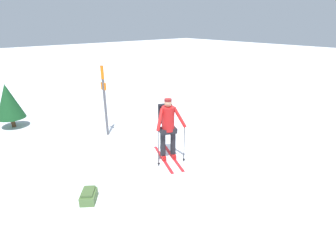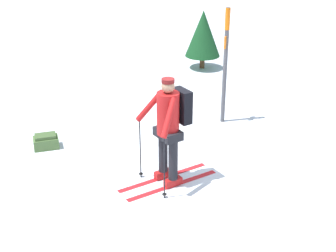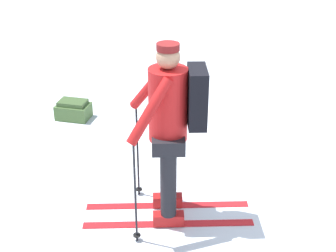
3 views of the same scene
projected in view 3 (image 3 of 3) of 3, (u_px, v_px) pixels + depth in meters
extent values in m
plane|color=white|center=(253.00, 217.00, 4.66)|extent=(80.00, 80.00, 0.00)
cube|color=red|center=(168.00, 224.00, 4.56)|extent=(1.58, 0.71, 0.01)
cube|color=red|center=(168.00, 219.00, 4.53)|extent=(0.32, 0.21, 0.12)
cylinder|color=black|center=(168.00, 181.00, 4.33)|extent=(0.15, 0.15, 0.75)
cube|color=red|center=(168.00, 205.00, 4.83)|extent=(1.58, 0.71, 0.01)
cube|color=red|center=(168.00, 200.00, 4.80)|extent=(0.32, 0.21, 0.12)
cylinder|color=black|center=(168.00, 164.00, 4.60)|extent=(0.15, 0.15, 0.75)
cube|color=black|center=(168.00, 138.00, 4.30)|extent=(0.44, 0.53, 0.14)
cylinder|color=red|center=(168.00, 105.00, 4.14)|extent=(0.35, 0.35, 0.68)
sphere|color=tan|center=(168.00, 57.00, 3.94)|extent=(0.21, 0.21, 0.21)
cylinder|color=maroon|center=(168.00, 47.00, 3.90)|extent=(0.20, 0.20, 0.06)
cube|color=black|center=(197.00, 97.00, 4.12)|extent=(0.29, 0.40, 0.53)
cylinder|color=black|center=(135.00, 193.00, 4.12)|extent=(0.02, 0.02, 1.07)
cylinder|color=black|center=(137.00, 235.00, 4.33)|extent=(0.07, 0.07, 0.01)
cylinder|color=red|center=(150.00, 111.00, 3.86)|extent=(0.47, 0.18, 0.54)
cylinder|color=black|center=(138.00, 151.00, 4.77)|extent=(0.02, 0.02, 1.07)
cylinder|color=black|center=(139.00, 189.00, 4.99)|extent=(0.07, 0.07, 0.01)
cylinder|color=red|center=(150.00, 86.00, 4.35)|extent=(0.33, 0.43, 0.54)
cube|color=#4C6B38|center=(74.00, 111.00, 6.62)|extent=(0.55, 0.52, 0.21)
cube|color=#415B2F|center=(73.00, 103.00, 6.56)|extent=(0.46, 0.43, 0.06)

